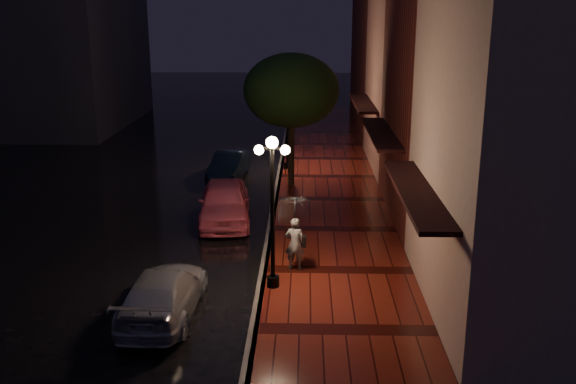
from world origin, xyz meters
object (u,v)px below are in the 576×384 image
(street_tree, at_px, (291,93))
(silver_car, at_px, (163,293))
(pink_car, at_px, (224,202))
(navy_car, at_px, (229,165))
(streetlamp_near, at_px, (272,204))
(woman_with_umbrella, at_px, (295,222))
(parking_meter, at_px, (272,223))
(streetlamp_far, at_px, (287,119))

(street_tree, distance_m, silver_car, 13.42)
(pink_car, distance_m, navy_car, 6.42)
(streetlamp_near, xyz_separation_m, woman_with_umbrella, (0.60, 1.27, -0.95))
(navy_car, bearing_deg, street_tree, -19.87)
(silver_car, distance_m, parking_meter, 5.34)
(navy_car, height_order, parking_meter, parking_meter)
(streetlamp_near, xyz_separation_m, streetlamp_far, (0.00, 14.00, 0.00))
(street_tree, bearing_deg, parking_meter, -93.32)
(navy_car, relative_size, parking_meter, 2.75)
(streetlamp_near, height_order, pink_car, streetlamp_near)
(pink_car, bearing_deg, silver_car, -100.45)
(silver_car, bearing_deg, streetlamp_far, -98.78)
(streetlamp_far, distance_m, parking_meter, 11.03)
(woman_with_umbrella, bearing_deg, streetlamp_far, -77.66)
(pink_car, bearing_deg, navy_car, 89.55)
(streetlamp_far, bearing_deg, streetlamp_near, -90.00)
(parking_meter, bearing_deg, street_tree, 88.46)
(streetlamp_far, xyz_separation_m, parking_meter, (-0.20, -10.91, -1.60))
(streetlamp_near, distance_m, silver_car, 3.75)
(navy_car, distance_m, woman_with_umbrella, 11.73)
(silver_car, bearing_deg, navy_car, -88.98)
(streetlamp_near, relative_size, parking_meter, 3.06)
(pink_car, distance_m, parking_meter, 3.57)
(street_tree, relative_size, pink_car, 1.26)
(street_tree, xyz_separation_m, parking_meter, (-0.46, -7.90, -3.24))
(street_tree, distance_m, navy_car, 4.90)
(streetlamp_near, xyz_separation_m, silver_car, (-2.77, -1.58, -1.97))
(pink_car, distance_m, silver_car, 7.69)
(streetlamp_near, xyz_separation_m, street_tree, (0.26, 10.99, 1.64))
(street_tree, relative_size, woman_with_umbrella, 2.55)
(street_tree, height_order, parking_meter, street_tree)
(streetlamp_near, relative_size, streetlamp_far, 1.00)
(street_tree, bearing_deg, pink_car, -115.91)
(streetlamp_near, bearing_deg, woman_with_umbrella, 64.83)
(streetlamp_far, bearing_deg, silver_car, -100.09)
(navy_car, relative_size, silver_car, 0.89)
(streetlamp_far, bearing_deg, street_tree, -85.09)
(streetlamp_near, height_order, parking_meter, streetlamp_near)
(navy_car, bearing_deg, silver_car, -83.44)
(navy_car, xyz_separation_m, woman_with_umbrella, (3.30, -11.21, 1.01))
(silver_car, bearing_deg, streetlamp_near, -149.08)
(silver_car, height_order, woman_with_umbrella, woman_with_umbrella)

